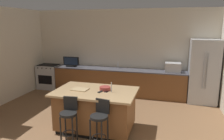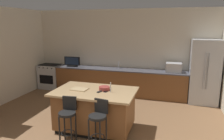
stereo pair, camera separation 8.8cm
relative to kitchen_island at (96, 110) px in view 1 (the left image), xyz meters
name	(u,v)px [view 1 (the left image)]	position (x,y,z in m)	size (l,w,h in m)	color
wall_back	(121,51)	(-0.11, 2.99, 0.97)	(6.78, 0.12, 2.89)	beige
counter_back	(118,82)	(-0.13, 2.61, -0.03)	(4.52, 0.62, 0.89)	brown
kitchen_island	(96,110)	(0.00, 0.00, 0.00)	(1.81, 1.16, 0.93)	black
refrigerator	(203,72)	(2.56, 2.56, 0.50)	(0.84, 0.75, 1.94)	#B7BABF
range_oven	(49,76)	(-2.79, 2.61, -0.02)	(0.79, 0.63, 0.91)	#B7BABF
microwave	(173,67)	(1.66, 2.61, 0.57)	(0.48, 0.36, 0.30)	#B7BABF
tv_monitor	(71,62)	(-1.85, 2.56, 0.58)	(0.59, 0.16, 0.36)	black
sink_faucet_back	(118,65)	(-0.16, 2.71, 0.54)	(0.02, 0.02, 0.24)	#B2B2B7
sink_faucet_island	(111,87)	(0.37, 0.00, 0.56)	(0.02, 0.02, 0.22)	#B2B2B7
bar_stool_left	(69,117)	(-0.31, -0.70, 0.10)	(0.34, 0.35, 0.96)	black
bar_stool_right	(100,120)	(0.34, -0.69, 0.10)	(0.34, 0.36, 0.96)	black
fruit_bowl	(105,88)	(0.19, 0.10, 0.49)	(0.24, 0.24, 0.08)	#993833
cell_phone	(107,91)	(0.26, 0.01, 0.46)	(0.07, 0.15, 0.01)	black
tv_remote	(101,92)	(0.14, -0.06, 0.46)	(0.04, 0.17, 0.02)	black
cutting_board	(80,89)	(-0.36, -0.02, 0.46)	(0.36, 0.27, 0.02)	tan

